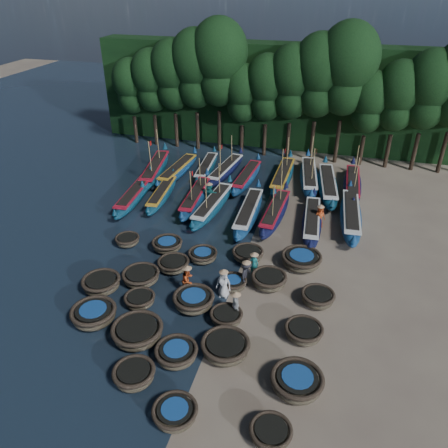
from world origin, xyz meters
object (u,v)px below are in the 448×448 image
(fisherman_3, at_px, (246,273))
(fisherman_5, at_px, (210,193))
(coracle_10, at_px, (101,283))
(coracle_22, at_px, (203,255))
(coracle_14, at_px, (304,331))
(coracle_24, at_px, (301,259))
(long_boat_15, at_px, (309,177))
(long_boat_16, at_px, (328,185))
(long_boat_3, at_px, (196,197))
(fisherman_0, at_px, (224,283))
(long_boat_11, at_px, (206,168))
(long_boat_6, at_px, (275,212))
(long_boat_9, at_px, (155,169))
(coracle_19, at_px, (318,297))
(long_boat_4, at_px, (213,205))
(long_boat_2, at_px, (162,194))
(long_boat_1, at_px, (135,195))
(fisherman_6, at_px, (320,216))
(long_boat_17, at_px, (352,184))
(coracle_3, at_px, (175,412))
(coracle_5, at_px, (94,314))
(long_boat_5, at_px, (249,212))
(long_boat_7, at_px, (312,221))
(coracle_8, at_px, (225,347))
(coracle_18, at_px, (269,280))
(fisherman_1, at_px, (254,263))
(long_boat_8, at_px, (351,215))
(coracle_16, at_px, (173,264))
(coracle_13, at_px, (226,316))
(coracle_17, at_px, (233,283))
(long_boat_10, at_px, (178,170))
(long_boat_12, at_px, (226,170))
(coracle_2, at_px, (134,375))
(long_boat_14, at_px, (283,176))
(coracle_11, at_px, (140,299))
(fisherman_2, at_px, (188,279))
(fisherman_4, at_px, (236,304))
(coracle_12, at_px, (194,300))
(long_boat_13, at_px, (247,177))
(coracle_15, at_px, (141,276))
(coracle_4, at_px, (271,433))
(coracle_6, at_px, (137,332))

(fisherman_3, height_order, fisherman_5, fisherman_5)
(coracle_10, distance_m, coracle_22, 6.43)
(coracle_14, distance_m, coracle_24, 6.16)
(long_boat_15, height_order, long_boat_16, long_boat_15)
(long_boat_3, xyz_separation_m, fisherman_0, (5.17, -10.38, 0.39))
(coracle_24, bearing_deg, long_boat_11, 129.37)
(long_boat_6, distance_m, long_boat_9, 12.62)
(coracle_19, height_order, long_boat_3, long_boat_3)
(long_boat_9, bearing_deg, long_boat_4, -46.09)
(long_boat_4, height_order, long_boat_9, long_boat_9)
(coracle_19, xyz_separation_m, long_boat_2, (-13.14, 9.51, 0.06))
(long_boat_1, xyz_separation_m, long_boat_4, (6.47, -0.00, 0.01))
(long_boat_2, xyz_separation_m, fisherman_6, (12.51, -0.98, 0.40))
(coracle_22, relative_size, long_boat_17, 0.22)
(coracle_3, bearing_deg, coracle_22, 102.11)
(coracle_5, relative_size, coracle_14, 1.28)
(long_boat_5, relative_size, long_boat_7, 1.06)
(fisherman_6, bearing_deg, fisherman_0, -150.74)
(coracle_8, height_order, coracle_18, coracle_8)
(coracle_22, xyz_separation_m, fisherman_1, (3.44, -0.61, 0.49))
(coracle_14, height_order, long_boat_8, long_boat_8)
(long_boat_5, height_order, fisherman_1, fisherman_1)
(coracle_10, height_order, long_boat_8, long_boat_8)
(coracle_16, relative_size, long_boat_8, 0.24)
(coracle_18, xyz_separation_m, long_boat_4, (-5.78, 7.89, 0.09))
(coracle_13, height_order, coracle_14, coracle_14)
(coracle_17, bearing_deg, long_boat_10, 121.69)
(coracle_16, relative_size, long_boat_12, 0.27)
(coracle_2, distance_m, long_boat_14, 23.05)
(long_boat_16, height_order, fisherman_5, fisherman_5)
(coracle_11, relative_size, long_boat_11, 0.23)
(coracle_11, relative_size, fisherman_1, 1.02)
(fisherman_2, relative_size, fisherman_4, 1.13)
(coracle_3, relative_size, fisherman_6, 1.08)
(coracle_18, bearing_deg, long_boat_8, 63.87)
(long_boat_8, bearing_deg, coracle_19, -101.73)
(coracle_10, distance_m, long_boat_7, 15.07)
(coracle_22, bearing_deg, coracle_12, -78.44)
(coracle_13, xyz_separation_m, long_boat_16, (4.03, 17.23, 0.24))
(long_boat_13, height_order, long_boat_15, long_boat_15)
(long_boat_17, bearing_deg, long_boat_7, -111.94)
(coracle_15, bearing_deg, coracle_4, -40.61)
(coracle_6, xyz_separation_m, coracle_8, (4.48, 0.19, -0.01))
(coracle_2, height_order, coracle_6, coracle_6)
(fisherman_6, bearing_deg, long_boat_8, -5.46)
(coracle_24, bearing_deg, coracle_10, -153.31)
(long_boat_5, height_order, long_boat_12, long_boat_12)
(coracle_17, distance_m, long_boat_16, 15.07)
(long_boat_11, bearing_deg, fisherman_5, -75.00)
(coracle_6, distance_m, long_boat_4, 13.80)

